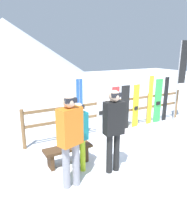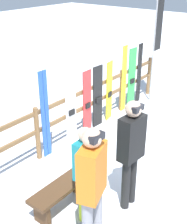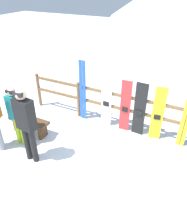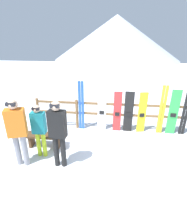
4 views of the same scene
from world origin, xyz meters
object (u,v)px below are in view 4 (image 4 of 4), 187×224
at_px(snowboard_white, 102,110).
at_px(snowboard_red, 117,112).
at_px(person_orange, 17,129).
at_px(snowboard_black_stripe, 128,112).
at_px(ski_pair_yellow, 162,110).
at_px(snowboard_green, 173,113).
at_px(ski_pair_black, 185,113).
at_px(ski_pair_blue, 81,106).
at_px(person_teal, 39,127).
at_px(bench, 44,138).
at_px(person_black, 58,130).
at_px(snowboard_yellow, 142,113).

height_order(snowboard_white, snowboard_red, snowboard_white).
distance_m(snowboard_white, snowboard_red, 0.54).
bearing_deg(person_orange, snowboard_black_stripe, 36.35).
distance_m(person_orange, ski_pair_yellow, 4.50).
distance_m(person_orange, snowboard_green, 4.83).
height_order(snowboard_red, ski_pair_black, ski_pair_black).
bearing_deg(snowboard_white, ski_pair_blue, 179.73).
distance_m(person_teal, ski_pair_yellow, 3.98).
bearing_deg(person_orange, ski_pair_yellow, 28.00).
bearing_deg(bench, ski_pair_blue, 53.98).
relative_size(ski_pair_blue, snowboard_red, 1.22).
relative_size(person_black, snowboard_black_stripe, 1.22).
relative_size(person_teal, snowboard_yellow, 1.05).
distance_m(snowboard_white, snowboard_black_stripe, 0.92).
xyz_separation_m(person_black, snowboard_yellow, (2.32, 2.04, -0.34)).
xyz_separation_m(person_orange, person_teal, (0.37, 0.41, -0.16)).
distance_m(person_orange, snowboard_black_stripe, 3.57).
bearing_deg(person_black, ski_pair_black, 28.84).
height_order(bench, ski_pair_black, ski_pair_black).
distance_m(person_black, snowboard_yellow, 3.11).
bearing_deg(ski_pair_blue, snowboard_white, -0.27).
xyz_separation_m(snowboard_white, snowboard_yellow, (1.38, -0.00, -0.03)).
bearing_deg(ski_pair_black, person_black, -151.16).
height_order(person_teal, snowboard_yellow, person_teal).
distance_m(snowboard_yellow, ski_pair_yellow, 0.66).
relative_size(person_black, snowboard_red, 1.23).
height_order(snowboard_red, ski_pair_yellow, ski_pair_yellow).
distance_m(bench, snowboard_black_stripe, 2.91).
height_order(person_orange, person_teal, person_orange).
relative_size(snowboard_black_stripe, ski_pair_black, 0.90).
relative_size(person_black, snowboard_yellow, 1.23).
relative_size(person_teal, ski_pair_blue, 0.87).
xyz_separation_m(bench, person_black, (0.72, -0.77, 0.76)).
height_order(person_black, person_orange, person_orange).
distance_m(person_black, ski_pair_black, 4.25).
height_order(person_teal, ski_pair_blue, ski_pair_blue).
xyz_separation_m(person_teal, snowboard_black_stripe, (2.49, 1.70, -0.18)).
bearing_deg(ski_pair_blue, ski_pair_yellow, 0.00).
distance_m(ski_pair_yellow, snowboard_green, 0.38).
bearing_deg(snowboard_green, ski_pair_blue, 179.94).
height_order(snowboard_white, snowboard_green, snowboard_green).
distance_m(person_black, snowboard_white, 2.27).
distance_m(person_black, snowboard_black_stripe, 2.78).
bearing_deg(snowboard_green, person_black, -148.51).
distance_m(person_teal, ski_pair_black, 4.67).
distance_m(person_teal, snowboard_red, 2.71).
height_order(person_black, ski_pair_black, person_black).
distance_m(ski_pair_blue, snowboard_red, 1.28).
height_order(bench, snowboard_black_stripe, snowboard_black_stripe).
distance_m(snowboard_white, ski_pair_yellow, 2.03).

